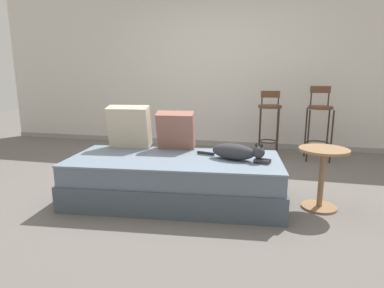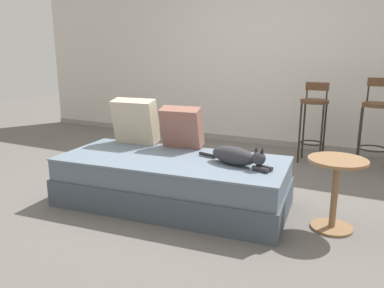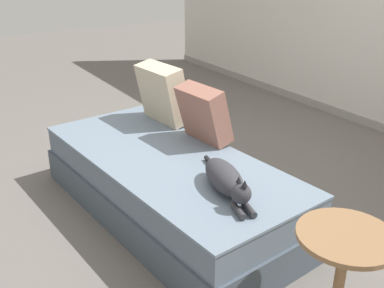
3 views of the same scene
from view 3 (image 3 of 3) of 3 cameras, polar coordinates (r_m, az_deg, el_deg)
name	(u,v)px [view 3 (image 3 of 3)]	position (r m, az deg, el deg)	size (l,w,h in m)	color
ground_plane	(215,197)	(3.40, 2.93, -6.73)	(16.00, 16.00, 0.00)	#66605B
couch	(168,185)	(3.10, -3.06, -5.16)	(2.12, 1.09, 0.44)	#44505B
throw_pillow_corner	(163,93)	(3.54, -3.75, 6.42)	(0.46, 0.28, 0.46)	beige
throw_pillow_middle	(204,114)	(3.16, 1.51, 3.84)	(0.41, 0.28, 0.41)	#936051
cat	(226,179)	(2.55, 4.34, -4.48)	(0.72, 0.28, 0.19)	#333338
side_table	(341,271)	(2.22, 18.39, -15.06)	(0.44, 0.44, 0.57)	olive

